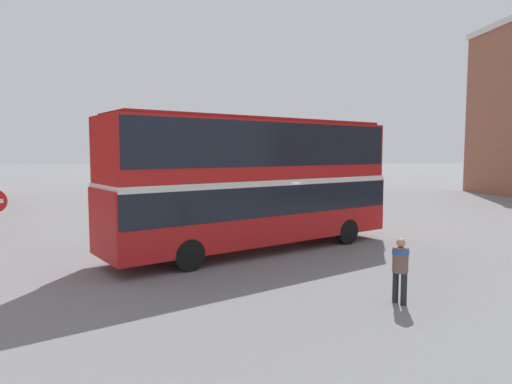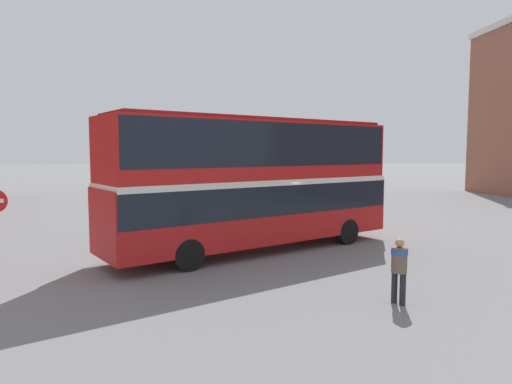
% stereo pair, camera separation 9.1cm
% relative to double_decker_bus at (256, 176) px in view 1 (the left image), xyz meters
% --- Properties ---
extents(ground_plane, '(240.00, 240.00, 0.00)m').
position_rel_double_decker_bus_xyz_m(ground_plane, '(0.24, 0.42, -2.67)').
color(ground_plane, slate).
extents(double_decker_bus, '(10.72, 7.62, 4.68)m').
position_rel_double_decker_bus_xyz_m(double_decker_bus, '(0.00, 0.00, 0.00)').
color(double_decker_bus, red).
rests_on(double_decker_bus, ground_plane).
extents(pedestrian_foreground, '(0.52, 0.52, 1.54)m').
position_rel_double_decker_bus_xyz_m(pedestrian_foreground, '(2.70, -6.09, -1.72)').
color(pedestrian_foreground, '#232328').
rests_on(pedestrian_foreground, ground_plane).
extents(parked_car_kerb_near, '(4.59, 2.14, 1.61)m').
position_rel_double_decker_bus_xyz_m(parked_car_kerb_near, '(5.51, 16.81, -1.84)').
color(parked_car_kerb_near, maroon).
rests_on(parked_car_kerb_near, ground_plane).
extents(parked_car_kerb_far, '(4.72, 2.03, 1.64)m').
position_rel_double_decker_bus_xyz_m(parked_car_kerb_far, '(-1.05, 9.05, -1.84)').
color(parked_car_kerb_far, slate).
rests_on(parked_car_kerb_far, ground_plane).
extents(parked_car_side_street, '(4.56, 2.70, 1.51)m').
position_rel_double_decker_bus_xyz_m(parked_car_side_street, '(-3.38, 17.78, -1.90)').
color(parked_car_side_street, silver).
rests_on(parked_car_side_street, ground_plane).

